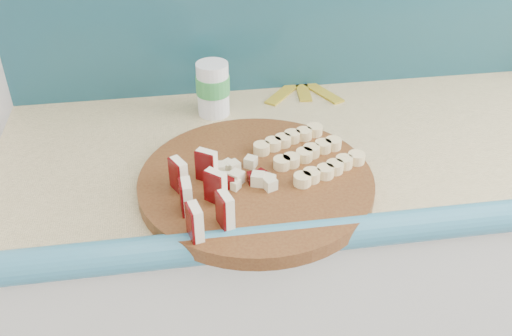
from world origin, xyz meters
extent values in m
cube|color=silver|center=(0.10, 1.50, 0.44)|extent=(2.20, 0.60, 0.88)
cube|color=tan|center=(0.10, 1.50, 0.90)|extent=(2.20, 0.60, 0.03)
cylinder|color=#48220F|center=(-0.47, 1.35, 0.92)|extent=(0.60, 0.60, 0.03)
cube|color=#F9EAC7|center=(-0.59, 1.20, 0.97)|extent=(0.03, 0.04, 0.06)
cube|color=#460506|center=(-0.60, 1.19, 0.97)|extent=(0.02, 0.04, 0.06)
cube|color=#F9EAC7|center=(-0.60, 1.27, 0.97)|extent=(0.03, 0.04, 0.06)
cube|color=#460506|center=(-0.61, 1.26, 0.97)|extent=(0.02, 0.04, 0.06)
cube|color=#F9EAC7|center=(-0.61, 1.34, 0.97)|extent=(0.03, 0.04, 0.06)
cube|color=#460506|center=(-0.62, 1.33, 0.97)|extent=(0.02, 0.04, 0.06)
cube|color=#F9EAC7|center=(-0.54, 1.22, 0.97)|extent=(0.03, 0.04, 0.06)
cube|color=#460506|center=(-0.55, 1.22, 0.97)|extent=(0.02, 0.04, 0.06)
cube|color=#F9EAC7|center=(-0.55, 1.29, 0.97)|extent=(0.03, 0.04, 0.06)
cube|color=#460506|center=(-0.56, 1.29, 0.97)|extent=(0.02, 0.04, 0.06)
cube|color=#F9EAC7|center=(-0.56, 1.36, 0.97)|extent=(0.03, 0.04, 0.06)
cube|color=#460506|center=(-0.57, 1.36, 0.97)|extent=(0.02, 0.04, 0.06)
cube|color=beige|center=(-0.48, 1.35, 0.95)|extent=(0.02, 0.02, 0.02)
cube|color=beige|center=(-0.48, 1.36, 0.95)|extent=(0.02, 0.02, 0.02)
cube|color=#460506|center=(-0.48, 1.37, 0.95)|extent=(0.02, 0.02, 0.02)
cube|color=beige|center=(-0.49, 1.35, 0.95)|extent=(0.02, 0.02, 0.02)
cube|color=beige|center=(-0.50, 1.36, 0.95)|extent=(0.02, 0.02, 0.02)
cube|color=beige|center=(-0.52, 1.36, 0.95)|extent=(0.02, 0.02, 0.02)
cube|color=beige|center=(-0.51, 1.35, 0.95)|extent=(0.02, 0.02, 0.02)
cube|color=beige|center=(-0.52, 1.34, 0.95)|extent=(0.02, 0.02, 0.02)
cube|color=#460506|center=(-0.52, 1.32, 0.95)|extent=(0.02, 0.02, 0.02)
cube|color=beige|center=(-0.50, 1.33, 0.95)|extent=(0.02, 0.02, 0.02)
cube|color=beige|center=(-0.50, 1.32, 0.95)|extent=(0.02, 0.02, 0.02)
cube|color=beige|center=(-0.49, 1.33, 0.95)|extent=(0.02, 0.02, 0.02)
cube|color=beige|center=(-0.48, 1.33, 0.95)|extent=(0.02, 0.02, 0.02)
cube|color=beige|center=(-0.47, 1.33, 0.95)|extent=(0.02, 0.02, 0.02)
cube|color=#460506|center=(-0.48, 1.34, 0.95)|extent=(0.02, 0.02, 0.02)
cylinder|color=beige|center=(-0.39, 1.31, 0.95)|extent=(0.03, 0.03, 0.02)
cylinder|color=beige|center=(-0.36, 1.33, 0.95)|extent=(0.03, 0.03, 0.02)
cylinder|color=beige|center=(-0.34, 1.34, 0.95)|extent=(0.03, 0.03, 0.02)
cylinder|color=beige|center=(-0.31, 1.35, 0.95)|extent=(0.03, 0.03, 0.02)
cylinder|color=beige|center=(-0.29, 1.36, 0.95)|extent=(0.03, 0.03, 0.02)
cylinder|color=beige|center=(-0.27, 1.37, 0.95)|extent=(0.03, 0.03, 0.02)
cylinder|color=beige|center=(-0.42, 1.38, 0.95)|extent=(0.03, 0.03, 0.02)
cylinder|color=beige|center=(-0.39, 1.39, 0.95)|extent=(0.03, 0.03, 0.02)
cylinder|color=beige|center=(-0.37, 1.40, 0.95)|extent=(0.03, 0.03, 0.02)
cylinder|color=beige|center=(-0.34, 1.41, 0.95)|extent=(0.03, 0.03, 0.02)
cylinder|color=beige|center=(-0.32, 1.42, 0.95)|extent=(0.03, 0.03, 0.02)
cylinder|color=beige|center=(-0.29, 1.43, 0.95)|extent=(0.03, 0.03, 0.02)
cylinder|color=beige|center=(-0.44, 1.44, 0.95)|extent=(0.03, 0.03, 0.02)
cylinder|color=beige|center=(-0.42, 1.45, 0.95)|extent=(0.03, 0.03, 0.02)
cylinder|color=beige|center=(-0.40, 1.46, 0.95)|extent=(0.03, 0.03, 0.02)
cylinder|color=beige|center=(-0.37, 1.47, 0.95)|extent=(0.03, 0.03, 0.02)
cylinder|color=beige|center=(-0.35, 1.48, 0.95)|extent=(0.03, 0.03, 0.02)
cylinder|color=beige|center=(-0.32, 1.49, 0.95)|extent=(0.03, 0.03, 0.02)
cylinder|color=silver|center=(-0.52, 1.67, 0.97)|extent=(0.07, 0.07, 0.13)
cylinder|color=green|center=(-0.52, 1.67, 0.98)|extent=(0.08, 0.08, 0.04)
cube|color=gold|center=(-0.34, 1.74, 0.91)|extent=(0.11, 0.13, 0.01)
cube|color=gold|center=(-0.29, 1.76, 0.91)|extent=(0.04, 0.14, 0.01)
cube|color=gold|center=(-0.24, 1.73, 0.91)|extent=(0.09, 0.14, 0.01)
camera|label=1|loc=(-0.60, 0.47, 1.57)|focal=40.00mm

